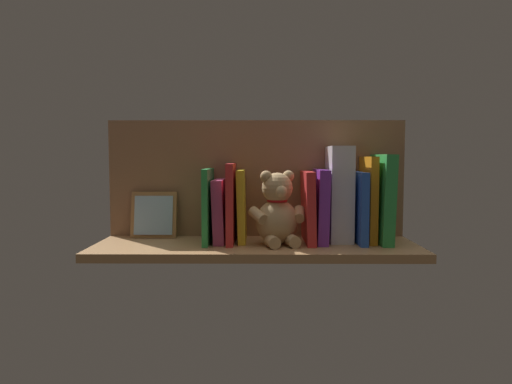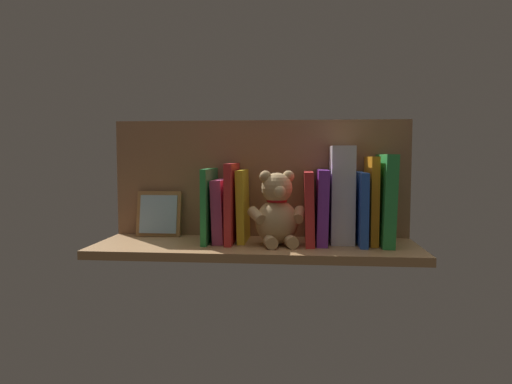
{
  "view_description": "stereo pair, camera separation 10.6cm",
  "coord_description": "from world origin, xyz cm",
  "px_view_note": "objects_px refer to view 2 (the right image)",
  "views": [
    {
      "loc": [
        -0.91,
        121.37,
        22.69
      ],
      "look_at": [
        0.0,
        0.0,
        13.68
      ],
      "focal_mm": 32.39,
      "sensor_mm": 36.0,
      "label": 1
    },
    {
      "loc": [
        -11.5,
        120.83,
        22.69
      ],
      "look_at": [
        0.0,
        0.0,
        13.68
      ],
      "focal_mm": 32.39,
      "sensor_mm": 36.0,
      "label": 2
    }
  ],
  "objects_px": {
    "dictionary_thick_white": "(342,194)",
    "teddy_bear": "(277,212)",
    "book_0": "(385,199)",
    "picture_frame_leaning": "(159,214)"
  },
  "relations": [
    {
      "from": "dictionary_thick_white",
      "to": "teddy_bear",
      "type": "relative_size",
      "value": 1.33
    },
    {
      "from": "book_0",
      "to": "teddy_bear",
      "type": "height_order",
      "value": "book_0"
    },
    {
      "from": "teddy_bear",
      "to": "picture_frame_leaning",
      "type": "xyz_separation_m",
      "value": [
        0.35,
        -0.1,
        -0.02
      ]
    },
    {
      "from": "teddy_bear",
      "to": "picture_frame_leaning",
      "type": "distance_m",
      "value": 0.36
    },
    {
      "from": "book_0",
      "to": "dictionary_thick_white",
      "type": "distance_m",
      "value": 0.11
    },
    {
      "from": "dictionary_thick_white",
      "to": "picture_frame_leaning",
      "type": "relative_size",
      "value": 1.97
    },
    {
      "from": "book_0",
      "to": "picture_frame_leaning",
      "type": "height_order",
      "value": "book_0"
    },
    {
      "from": "book_0",
      "to": "dictionary_thick_white",
      "type": "xyz_separation_m",
      "value": [
        0.11,
        -0.02,
        0.01
      ]
    },
    {
      "from": "teddy_bear",
      "to": "picture_frame_leaning",
      "type": "relative_size",
      "value": 1.48
    },
    {
      "from": "book_0",
      "to": "picture_frame_leaning",
      "type": "distance_m",
      "value": 0.64
    }
  ]
}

